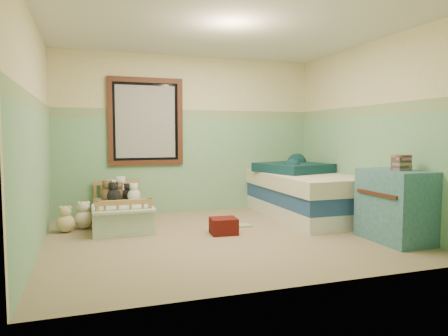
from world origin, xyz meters
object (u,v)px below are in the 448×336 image
object	(u,v)px
plush_floor_tan	(66,223)
floor_book	(242,225)
twin_bed_frame	(305,210)
plush_floor_cream	(84,219)
red_pillow	(224,226)
toddler_bed_frame	(120,219)
dresser	(395,206)

from	to	relation	value
plush_floor_tan	floor_book	world-z (taller)	plush_floor_tan
plush_floor_tan	twin_bed_frame	xyz separation A→B (m)	(3.41, -0.07, -0.01)
plush_floor_cream	red_pillow	bearing A→B (deg)	-27.47
toddler_bed_frame	dresser	world-z (taller)	dresser
plush_floor_cream	toddler_bed_frame	bearing A→B (deg)	8.58
dresser	floor_book	size ratio (longest dim) A/B	3.40
plush_floor_tan	red_pillow	world-z (taller)	plush_floor_tan
twin_bed_frame	dresser	xyz separation A→B (m)	(0.28, -1.61, 0.31)
dresser	plush_floor_tan	bearing A→B (deg)	155.55
plush_floor_tan	dresser	xyz separation A→B (m)	(3.69, -1.68, 0.30)
plush_floor_cream	twin_bed_frame	world-z (taller)	plush_floor_cream
toddler_bed_frame	floor_book	bearing A→B (deg)	-21.08
twin_bed_frame	red_pillow	world-z (taller)	twin_bed_frame
plush_floor_tan	twin_bed_frame	bearing A→B (deg)	-1.19
dresser	red_pillow	bearing A→B (deg)	152.04
toddler_bed_frame	floor_book	size ratio (longest dim) A/B	5.62
floor_book	dresser	bearing A→B (deg)	-38.62
twin_bed_frame	red_pillow	bearing A→B (deg)	-156.76
toddler_bed_frame	plush_floor_tan	world-z (taller)	plush_floor_tan
plush_floor_tan	red_pillow	xyz separation A→B (m)	(1.89, -0.72, -0.01)
plush_floor_cream	floor_book	bearing A→B (deg)	-14.57
toddler_bed_frame	plush_floor_cream	size ratio (longest dim) A/B	5.60
toddler_bed_frame	red_pillow	bearing A→B (deg)	-38.24
toddler_bed_frame	plush_floor_tan	xyz separation A→B (m)	(-0.70, -0.22, 0.03)
toddler_bed_frame	plush_floor_tan	distance (m)	0.73
plush_floor_cream	dresser	bearing A→B (deg)	-27.72
red_pillow	floor_book	size ratio (longest dim) A/B	1.32
twin_bed_frame	plush_floor_cream	bearing A→B (deg)	176.13
dresser	floor_book	distance (m)	1.97
twin_bed_frame	floor_book	xyz separation A→B (m)	(-1.15, -0.31, -0.10)
red_pillow	floor_book	world-z (taller)	red_pillow
red_pillow	plush_floor_tan	bearing A→B (deg)	159.08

